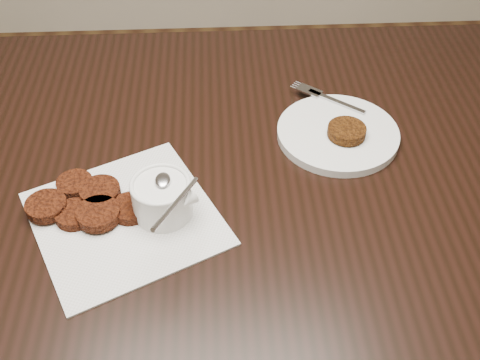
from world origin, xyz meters
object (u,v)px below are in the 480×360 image
at_px(napkin, 125,218).
at_px(plate_with_patty, 338,130).
at_px(sauce_ramekin, 160,183).
at_px(table, 210,291).

bearing_deg(napkin, plate_with_patty, 26.53).
bearing_deg(plate_with_patty, napkin, -153.47).
height_order(napkin, sauce_ramekin, sauce_ramekin).
distance_m(napkin, plate_with_patty, 0.42).
bearing_deg(table, napkin, -136.09).
distance_m(table, napkin, 0.41).
relative_size(napkin, plate_with_patty, 1.22).
bearing_deg(table, plate_with_patty, 15.24).
relative_size(napkin, sauce_ramekin, 2.09).
bearing_deg(napkin, sauce_ramekin, 8.72).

